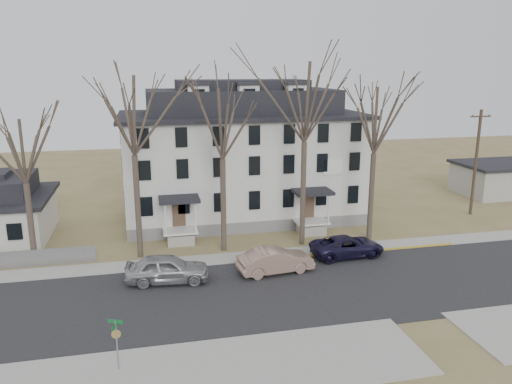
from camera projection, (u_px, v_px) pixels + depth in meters
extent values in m
plane|color=olive|center=(337.00, 303.00, 28.51)|extent=(120.00, 120.00, 0.00)
cube|color=#27272A|center=(325.00, 288.00, 30.41)|extent=(120.00, 10.00, 0.04)
cube|color=#A09F97|center=(296.00, 253.00, 36.08)|extent=(120.00, 2.00, 0.08)
cube|color=#A09F97|center=(210.00, 371.00, 22.08)|extent=(20.00, 5.00, 0.08)
cube|color=gold|center=(366.00, 252.00, 36.29)|extent=(14.00, 0.25, 0.06)
cube|color=slate|center=(242.00, 211.00, 45.00)|extent=(20.00, 10.00, 1.00)
cube|color=silver|center=(242.00, 162.00, 43.90)|extent=(20.00, 10.00, 8.00)
cube|color=black|center=(242.00, 115.00, 42.90)|extent=(20.80, 10.80, 0.30)
cube|color=black|center=(242.00, 101.00, 42.62)|extent=(16.00, 7.00, 2.00)
cube|color=black|center=(242.00, 85.00, 42.28)|extent=(11.00, 4.50, 0.80)
cube|color=white|center=(180.00, 230.00, 37.96)|extent=(2.60, 2.00, 0.16)
cube|color=white|center=(311.00, 221.00, 40.19)|extent=(2.60, 2.00, 0.16)
cube|color=white|center=(333.00, 167.00, 40.43)|extent=(1.60, 0.08, 1.20)
cube|color=#A09F97|center=(499.00, 180.00, 52.60)|extent=(8.00, 6.00, 3.00)
cube|color=black|center=(501.00, 164.00, 52.18)|extent=(8.50, 6.50, 0.30)
cylinder|color=#473B31|center=(138.00, 207.00, 34.56)|extent=(0.40, 0.40, 7.28)
cylinder|color=#473B31|center=(223.00, 206.00, 35.90)|extent=(0.40, 0.40, 6.76)
cylinder|color=#473B31|center=(303.00, 194.00, 37.05)|extent=(0.40, 0.40, 7.80)
cylinder|color=#473B31|center=(371.00, 197.00, 38.34)|extent=(0.40, 0.40, 6.76)
cylinder|color=#473B31|center=(31.00, 225.00, 33.27)|extent=(0.40, 0.40, 5.72)
cylinder|color=#3D3023|center=(476.00, 163.00, 44.53)|extent=(0.28, 0.28, 9.50)
cube|color=#3D3023|center=(481.00, 116.00, 43.52)|extent=(2.00, 0.12, 0.12)
imported|color=#9EA0A3|center=(167.00, 269.00, 31.01)|extent=(5.37, 2.62, 1.76)
imported|color=#A07B6B|center=(276.00, 261.00, 32.49)|extent=(5.15, 2.32, 1.64)
imported|color=#191532|center=(347.00, 247.00, 35.33)|extent=(5.36, 2.70, 1.46)
imported|color=black|center=(181.00, 236.00, 38.57)|extent=(1.62, 0.81, 0.81)
cylinder|color=gray|center=(117.00, 346.00, 21.89)|extent=(0.07, 0.07, 2.43)
cube|color=#0C5926|center=(115.00, 322.00, 21.61)|extent=(0.70, 0.03, 0.17)
cube|color=#0C5926|center=(116.00, 326.00, 21.66)|extent=(0.03, 0.70, 0.17)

